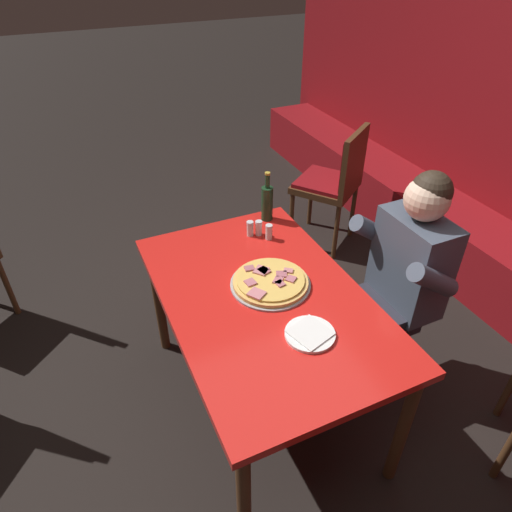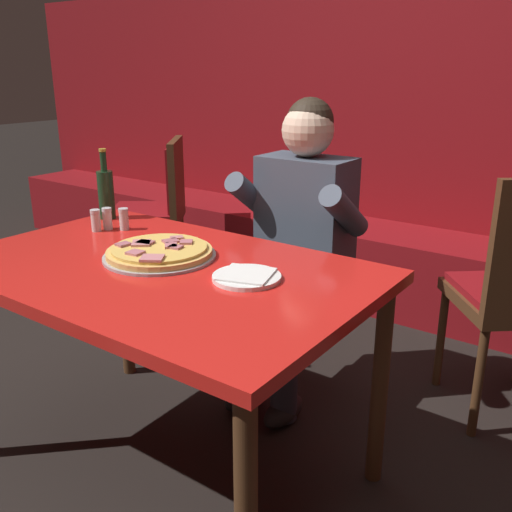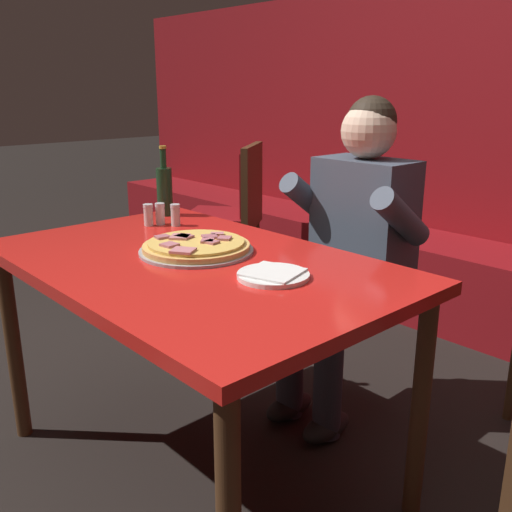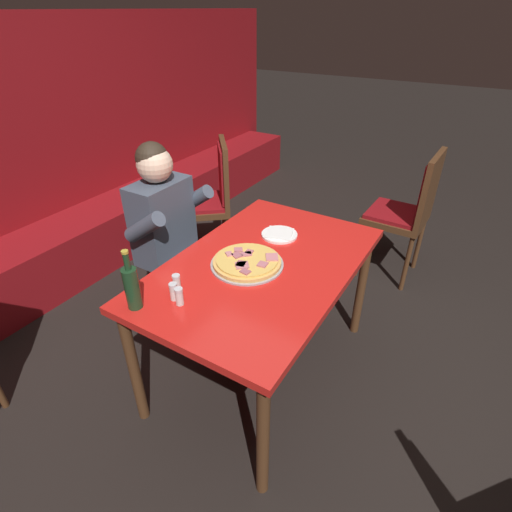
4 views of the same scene
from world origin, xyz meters
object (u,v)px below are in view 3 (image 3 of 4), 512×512
at_px(shaker_parmesan, 175,216).
at_px(diner_seated_blue_shirt, 349,247).
at_px(plate_white_paper, 273,275).
at_px(pizza, 196,247).
at_px(dining_chair_side_aisle, 232,209).
at_px(main_dining_table, 193,284).
at_px(shaker_red_pepper_flakes, 148,216).
at_px(beer_bottle, 165,189).
at_px(shaker_black_pepper, 160,215).

distance_m(shaker_parmesan, diner_seated_blue_shirt, 0.69).
bearing_deg(plate_white_paper, shaker_parmesan, 167.53).
bearing_deg(pizza, dining_chair_side_aisle, 135.66).
distance_m(main_dining_table, diner_seated_blue_shirt, 0.70).
bearing_deg(main_dining_table, shaker_parmesan, 151.43).
bearing_deg(shaker_red_pepper_flakes, diner_seated_blue_shirt, 43.72).
xyz_separation_m(shaker_parmesan, shaker_red_pepper_flakes, (-0.07, -0.08, 0.00)).
height_order(pizza, plate_white_paper, pizza).
distance_m(main_dining_table, pizza, 0.13).
bearing_deg(dining_chair_side_aisle, plate_white_paper, -36.46).
bearing_deg(beer_bottle, diner_seated_blue_shirt, 29.41).
relative_size(shaker_black_pepper, dining_chair_side_aisle, 0.09).
relative_size(pizza, plate_white_paper, 1.80).
relative_size(beer_bottle, shaker_parmesan, 3.40).
xyz_separation_m(main_dining_table, shaker_black_pepper, (-0.47, 0.19, 0.12)).
relative_size(shaker_black_pepper, diner_seated_blue_shirt, 0.07).
xyz_separation_m(beer_bottle, dining_chair_side_aisle, (-0.60, 0.87, -0.30)).
bearing_deg(diner_seated_blue_shirt, dining_chair_side_aisle, 159.25).
bearing_deg(main_dining_table, plate_white_paper, 12.03).
bearing_deg(dining_chair_side_aisle, shaker_black_pepper, -53.48).
relative_size(main_dining_table, dining_chair_side_aisle, 1.41).
bearing_deg(plate_white_paper, pizza, -179.09).
xyz_separation_m(pizza, shaker_black_pepper, (-0.41, 0.13, 0.02)).
distance_m(pizza, beer_bottle, 0.60).
xyz_separation_m(plate_white_paper, shaker_black_pepper, (-0.77, 0.13, 0.03)).
bearing_deg(pizza, diner_seated_blue_shirt, 77.34).
xyz_separation_m(main_dining_table, dining_chair_side_aisle, (-1.20, 1.18, -0.11)).
height_order(main_dining_table, shaker_red_pepper_flakes, shaker_red_pepper_flakes).
relative_size(plate_white_paper, shaker_parmesan, 2.44).
distance_m(pizza, diner_seated_blue_shirt, 0.65).
bearing_deg(shaker_black_pepper, plate_white_paper, -9.21).
height_order(beer_bottle, shaker_parmesan, beer_bottle).
bearing_deg(shaker_black_pepper, beer_bottle, 139.50).
height_order(main_dining_table, shaker_black_pepper, shaker_black_pepper).
xyz_separation_m(beer_bottle, diner_seated_blue_shirt, (0.69, 0.39, -0.18)).
bearing_deg(dining_chair_side_aisle, shaker_parmesan, -50.40).
relative_size(beer_bottle, diner_seated_blue_shirt, 0.23).
relative_size(shaker_red_pepper_flakes, diner_seated_blue_shirt, 0.07).
distance_m(shaker_parmesan, shaker_red_pepper_flakes, 0.11).
bearing_deg(diner_seated_blue_shirt, shaker_red_pepper_flakes, -136.28).
xyz_separation_m(plate_white_paper, diner_seated_blue_shirt, (-0.22, 0.62, -0.08)).
height_order(main_dining_table, dining_chair_side_aisle, dining_chair_side_aisle).
distance_m(main_dining_table, dining_chair_side_aisle, 1.68).
height_order(beer_bottle, shaker_red_pepper_flakes, beer_bottle).
bearing_deg(main_dining_table, beer_bottle, 153.22).
relative_size(shaker_parmesan, shaker_red_pepper_flakes, 1.00).
height_order(shaker_parmesan, dining_chair_side_aisle, dining_chair_side_aisle).
relative_size(main_dining_table, plate_white_paper, 6.57).
xyz_separation_m(shaker_black_pepper, shaker_red_pepper_flakes, (-0.01, -0.05, 0.00)).
bearing_deg(shaker_black_pepper, diner_seated_blue_shirt, 41.97).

